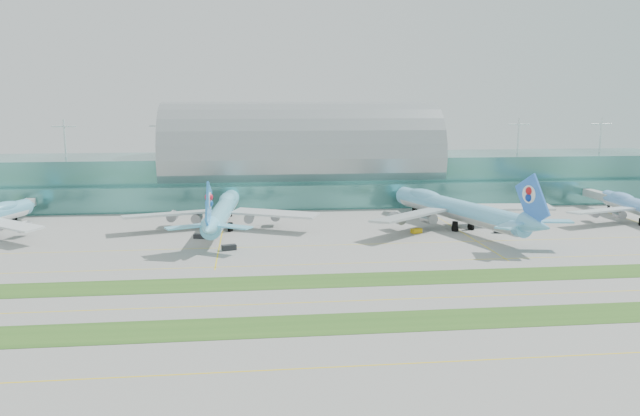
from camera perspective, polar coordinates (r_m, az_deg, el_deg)
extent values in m
plane|color=gray|center=(152.68, 2.35, -6.83)|extent=(700.00, 700.00, 0.00)
cube|color=#3D7A75|center=(277.52, -1.75, 2.82)|extent=(340.00, 42.00, 20.00)
cube|color=#3D7A75|center=(254.52, -1.30, 1.05)|extent=(340.00, 8.00, 10.00)
ellipsoid|color=#9EA5A8|center=(276.49, -1.76, 4.88)|extent=(340.00, 46.20, 16.17)
cylinder|color=white|center=(275.92, -1.77, 6.53)|extent=(0.80, 0.80, 16.00)
cube|color=#B2B7B7|center=(256.46, -25.36, 0.28)|extent=(3.50, 22.00, 3.00)
cylinder|color=black|center=(247.71, -26.04, -0.90)|extent=(1.00, 1.00, 4.00)
cube|color=#B2B7B7|center=(242.70, -8.37, 0.64)|extent=(3.50, 22.00, 3.00)
cylinder|color=black|center=(233.43, -8.42, -0.60)|extent=(1.00, 1.00, 4.00)
cube|color=#B2B7B7|center=(251.56, 8.96, 0.95)|extent=(3.50, 22.00, 3.00)
cylinder|color=black|center=(242.64, 9.57, -0.23)|extent=(1.00, 1.00, 4.00)
cube|color=#B2B7B7|center=(280.92, 23.88, 1.14)|extent=(3.50, 22.00, 3.00)
cylinder|color=black|center=(272.96, 24.88, 0.10)|extent=(1.00, 1.00, 4.00)
cube|color=#2D591E|center=(126.48, 4.33, -10.41)|extent=(420.00, 12.00, 0.08)
cube|color=#2D591E|center=(154.56, 2.24, -6.61)|extent=(420.00, 12.00, 0.08)
cube|color=yellow|center=(108.35, 6.36, -14.03)|extent=(420.00, 0.35, 0.01)
cube|color=yellow|center=(139.50, 3.24, -8.46)|extent=(420.00, 0.35, 0.01)
cube|color=yellow|center=(169.82, 1.42, -5.11)|extent=(420.00, 0.35, 0.01)
cube|color=yellow|center=(190.98, 0.51, -3.42)|extent=(420.00, 0.35, 0.01)
ellipsoid|color=#5EAFD0|center=(241.90, -27.03, 0.03)|extent=(10.44, 18.01, 4.03)
cone|color=#5EAFD0|center=(253.55, -24.96, 0.23)|extent=(6.79, 6.09, 5.66)
cube|color=white|center=(218.49, -26.48, -1.39)|extent=(25.36, 22.88, 1.11)
cylinder|color=gray|center=(225.13, -26.50, -1.58)|extent=(4.51, 5.73, 3.10)
cylinder|color=black|center=(247.19, -26.12, -1.07)|extent=(1.64, 1.64, 2.74)
cylinder|color=#6CCCED|center=(216.37, -8.92, -0.32)|extent=(10.71, 62.53, 6.22)
ellipsoid|color=#6CCCED|center=(233.18, -8.45, 0.85)|extent=(7.27, 19.30, 4.43)
cone|color=#6CCCED|center=(249.27, -8.05, 1.03)|extent=(6.57, 5.46, 6.22)
cone|color=#6CCCED|center=(181.91, -10.17, -1.88)|extent=(6.55, 9.44, 5.91)
cube|color=silver|center=(217.32, -13.71, -0.54)|extent=(30.98, 16.43, 1.23)
cylinder|color=gray|center=(222.10, -12.28, -0.82)|extent=(3.80, 5.75, 3.41)
cube|color=silver|center=(213.14, -4.15, -0.49)|extent=(30.37, 20.06, 1.23)
cylinder|color=gray|center=(219.04, -5.28, -0.78)|extent=(3.80, 5.75, 3.41)
cube|color=#2E7FCF|center=(182.71, -10.15, 0.19)|extent=(1.56, 13.20, 14.47)
cylinder|color=silver|center=(183.45, -10.12, 0.70)|extent=(1.25, 4.87, 4.82)
cylinder|color=black|center=(240.32, -8.26, -0.41)|extent=(1.81, 1.81, 3.01)
cylinder|color=black|center=(213.68, -9.81, -1.73)|extent=(1.81, 1.81, 3.01)
cylinder|color=black|center=(212.98, -8.20, -1.73)|extent=(1.81, 1.81, 3.01)
cylinder|color=#6AC0EA|center=(220.44, 12.31, -0.08)|extent=(27.07, 67.44, 6.85)
ellipsoid|color=#6AC0EA|center=(235.67, 9.58, 1.11)|extent=(12.45, 21.83, 4.88)
cone|color=#6AC0EA|center=(250.74, 7.34, 1.24)|extent=(8.19, 7.33, 6.85)
cone|color=#6AC0EA|center=(190.95, 19.17, -1.50)|extent=(9.19, 11.44, 6.51)
cube|color=#B9BFC0|center=(207.65, 8.23, -0.67)|extent=(30.90, 27.49, 1.35)
cylinder|color=gray|center=(215.65, 8.49, -0.92)|extent=(5.41, 6.93, 3.76)
cube|color=#B9BFC0|center=(231.06, 16.62, 0.07)|extent=(33.72, 10.94, 1.35)
cylinder|color=gray|center=(232.83, 14.71, -0.35)|extent=(5.41, 6.93, 3.76)
cube|color=blue|center=(191.37, 18.84, 0.66)|extent=(4.99, 14.06, 15.94)
cylinder|color=white|center=(191.93, 18.64, 1.20)|extent=(2.54, 5.36, 5.31)
cylinder|color=black|center=(242.45, 8.64, -0.30)|extent=(1.99, 1.99, 3.32)
cylinder|color=black|center=(215.92, 12.24, -1.65)|extent=(1.99, 1.99, 3.32)
cylinder|color=black|center=(219.85, 13.64, -1.50)|extent=(1.99, 1.99, 3.32)
ellipsoid|color=#70AFF8|center=(265.21, 25.93, 0.85)|extent=(6.74, 17.31, 3.96)
cone|color=#70AFF8|center=(278.12, 24.56, 1.01)|extent=(5.93, 4.95, 5.56)
cube|color=white|center=(242.93, 24.38, -0.22)|extent=(27.72, 14.34, 1.10)
cylinder|color=gray|center=(249.29, 24.70, -0.45)|extent=(3.47, 5.18, 3.05)
cylinder|color=black|center=(270.93, 25.31, -0.14)|extent=(1.62, 1.62, 2.69)
cube|color=black|center=(186.64, -8.32, -3.59)|extent=(4.62, 3.19, 1.60)
cube|color=black|center=(203.79, -10.92, -2.56)|extent=(4.24, 2.70, 1.39)
cube|color=#C7980B|center=(210.63, 8.81, -2.07)|extent=(3.95, 2.95, 1.54)
cube|color=black|center=(216.88, 16.05, -2.01)|extent=(3.50, 2.17, 1.44)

